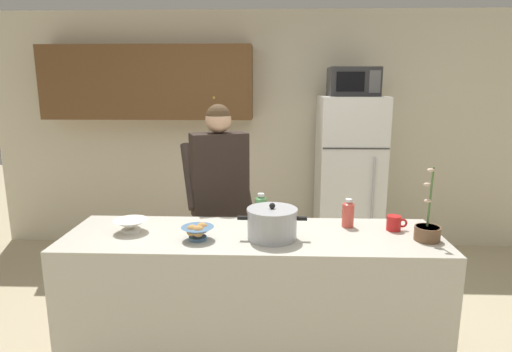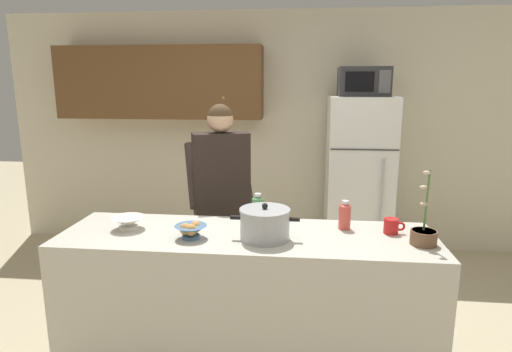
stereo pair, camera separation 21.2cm
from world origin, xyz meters
TOP-DOWN VIEW (x-y plane):
  - back_wall_unit at (-0.28, 2.25)m, footprint 6.00×0.48m
  - kitchen_island at (0.00, 0.00)m, footprint 2.32×0.68m
  - refrigerator at (0.91, 1.85)m, footprint 0.64×0.68m
  - microwave at (0.91, 1.83)m, footprint 0.48×0.37m
  - person_near_pot at (-0.29, 0.72)m, footprint 0.61×0.55m
  - cooking_pot at (0.12, -0.07)m, footprint 0.41×0.30m
  - coffee_mug at (0.89, 0.10)m, footprint 0.13×0.09m
  - bread_bowl at (-0.32, -0.11)m, footprint 0.20×0.20m
  - empty_bowl at (-0.77, 0.01)m, footprint 0.22×0.22m
  - bottle_near_edge at (0.04, 0.26)m, footprint 0.08×0.08m
  - bottle_mid_counter at (0.61, 0.16)m, footprint 0.08×0.08m
  - potted_orchid at (1.04, -0.07)m, footprint 0.15×0.15m

SIDE VIEW (x-z plane):
  - kitchen_island at x=0.00m, z-range 0.00..0.92m
  - refrigerator at x=0.91m, z-range 0.00..1.71m
  - empty_bowl at x=-0.77m, z-range 0.93..1.01m
  - coffee_mug at x=0.89m, z-range 0.92..1.02m
  - bread_bowl at x=-0.32m, z-range 0.92..1.02m
  - potted_orchid at x=1.04m, z-range 0.76..1.20m
  - bottle_mid_counter at x=0.61m, z-range 0.92..1.10m
  - cooking_pot at x=0.12m, z-range 0.90..1.13m
  - bottle_near_edge at x=0.04m, z-range 0.92..1.11m
  - person_near_pot at x=-0.29m, z-range 0.21..1.90m
  - back_wall_unit at x=-0.28m, z-range 0.13..2.73m
  - microwave at x=0.91m, z-range 1.71..1.99m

